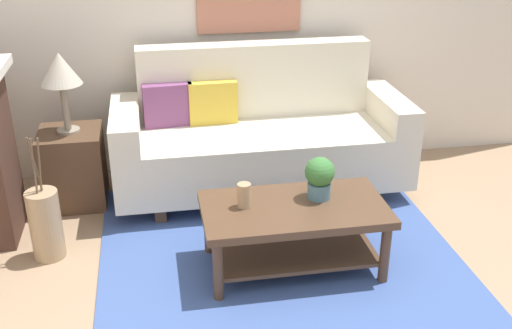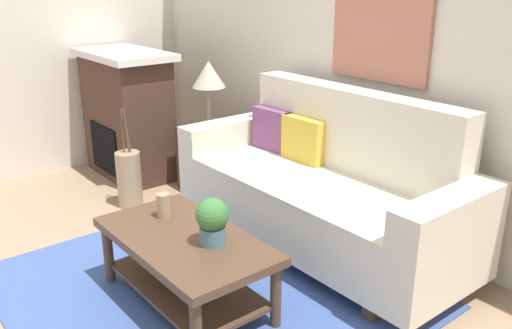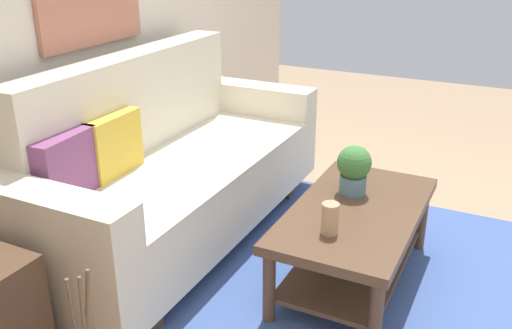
# 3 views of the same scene
# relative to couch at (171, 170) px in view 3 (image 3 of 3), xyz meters

# --- Properties ---
(ground_plane) EXTENTS (9.32, 9.32, 0.00)m
(ground_plane) POSITION_rel_couch_xyz_m (-0.05, -1.44, -0.43)
(ground_plane) COLOR #9E7F60
(wall_back) EXTENTS (5.32, 0.10, 2.70)m
(wall_back) POSITION_rel_couch_xyz_m (-0.05, 0.54, 0.92)
(wall_back) COLOR beige
(wall_back) RESTS_ON ground_plane
(area_rug) EXTENTS (2.25, 2.13, 0.01)m
(area_rug) POSITION_rel_couch_xyz_m (-0.05, -0.94, -0.42)
(area_rug) COLOR #3D5693
(area_rug) RESTS_ON ground_plane
(couch) EXTENTS (2.16, 0.84, 1.08)m
(couch) POSITION_rel_couch_xyz_m (0.00, 0.00, 0.00)
(couch) COLOR beige
(couch) RESTS_ON ground_plane
(throw_pillow_plum) EXTENTS (0.37, 0.14, 0.32)m
(throw_pillow_plum) POSITION_rel_couch_xyz_m (-0.67, 0.13, 0.25)
(throw_pillow_plum) COLOR #7A4270
(throw_pillow_plum) RESTS_ON couch
(throw_pillow_mustard) EXTENTS (0.36, 0.13, 0.32)m
(throw_pillow_mustard) POSITION_rel_couch_xyz_m (-0.33, 0.13, 0.25)
(throw_pillow_mustard) COLOR gold
(throw_pillow_mustard) RESTS_ON couch
(coffee_table) EXTENTS (1.10, 0.60, 0.43)m
(coffee_table) POSITION_rel_couch_xyz_m (0.00, -1.10, -0.12)
(coffee_table) COLOR #513826
(coffee_table) RESTS_ON ground_plane
(tabletop_vase) EXTENTS (0.08, 0.08, 0.15)m
(tabletop_vase) POSITION_rel_couch_xyz_m (-0.29, -1.06, 0.07)
(tabletop_vase) COLOR tan
(tabletop_vase) RESTS_ON coffee_table
(potted_plant_tabletop) EXTENTS (0.18, 0.18, 0.26)m
(potted_plant_tabletop) POSITION_rel_couch_xyz_m (0.17, -1.03, 0.14)
(potted_plant_tabletop) COLOR slate
(potted_plant_tabletop) RESTS_ON coffee_table
(floor_vase_branch_a) EXTENTS (0.04, 0.04, 0.36)m
(floor_vase_branch_a) POSITION_rel_couch_xyz_m (-1.47, -0.71, 0.21)
(floor_vase_branch_a) COLOR brown
(floor_vase_branch_a) RESTS_ON floor_vase
(floor_vase_branch_b) EXTENTS (0.04, 0.04, 0.36)m
(floor_vase_branch_b) POSITION_rel_couch_xyz_m (-1.50, -0.70, 0.21)
(floor_vase_branch_b) COLOR brown
(floor_vase_branch_b) RESTS_ON floor_vase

